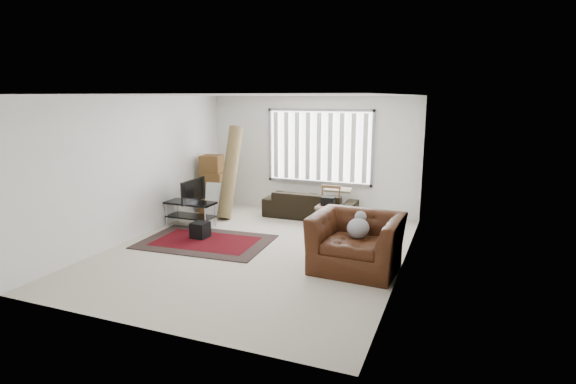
% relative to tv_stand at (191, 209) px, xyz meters
% --- Properties ---
extents(room, '(6.00, 6.02, 2.71)m').
position_rel_tv_stand_xyz_m(room, '(1.98, -0.36, 1.38)').
color(room, beige).
rests_on(room, ground).
extents(persian_rug, '(2.44, 1.70, 0.02)m').
position_rel_tv_stand_xyz_m(persian_rug, '(0.86, -0.83, -0.37)').
color(persian_rug, black).
rests_on(persian_rug, ground).
extents(tv_stand, '(1.04, 0.47, 0.52)m').
position_rel_tv_stand_xyz_m(tv_stand, '(0.00, 0.00, 0.00)').
color(tv_stand, black).
rests_on(tv_stand, ground).
extents(tv, '(0.11, 0.84, 0.48)m').
position_rel_tv_stand_xyz_m(tv, '(-0.00, 0.00, 0.39)').
color(tv, black).
rests_on(tv, tv_stand).
extents(subwoofer, '(0.31, 0.31, 0.30)m').
position_rel_tv_stand_xyz_m(subwoofer, '(0.65, -0.67, -0.21)').
color(subwoofer, black).
rests_on(subwoofer, persian_rug).
extents(moving_boxes, '(0.63, 0.59, 1.35)m').
position_rel_tv_stand_xyz_m(moving_boxes, '(-0.15, 1.17, 0.25)').
color(moving_boxes, brown).
rests_on(moving_boxes, ground).
extents(white_flatpack, '(0.64, 0.34, 0.78)m').
position_rel_tv_stand_xyz_m(white_flatpack, '(0.17, 0.86, 0.01)').
color(white_flatpack, silver).
rests_on(white_flatpack, ground).
extents(rolled_rug, '(0.38, 0.92, 2.05)m').
position_rel_tv_stand_xyz_m(rolled_rug, '(0.43, 0.97, 0.65)').
color(rolled_rug, brown).
rests_on(rolled_rug, ground).
extents(sofa, '(2.06, 0.90, 0.79)m').
position_rel_tv_stand_xyz_m(sofa, '(2.12, 1.58, 0.02)').
color(sofa, black).
rests_on(sofa, ground).
extents(side_chair, '(0.45, 0.45, 0.84)m').
position_rel_tv_stand_xyz_m(side_chair, '(2.69, 1.06, 0.09)').
color(side_chair, '#836F56').
rests_on(side_chair, ground).
extents(armchair, '(1.41, 1.25, 1.00)m').
position_rel_tv_stand_xyz_m(armchair, '(3.79, -1.12, 0.13)').
color(armchair, '#3C1B0C').
rests_on(armchair, ground).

